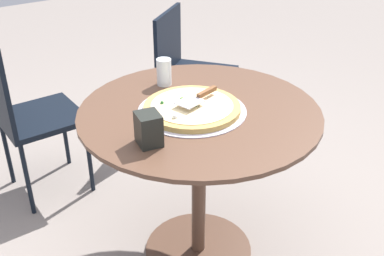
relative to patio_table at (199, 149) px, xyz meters
The scene contains 8 objects.
ground_plane 0.57m from the patio_table, ahead, with size 10.00×10.00×0.00m, color gray.
patio_table is the anchor object (origin of this frame).
pizza_on_tray 0.20m from the patio_table, 101.45° to the right, with size 0.43×0.43×0.05m.
pizza_server 0.24m from the patio_table, 155.16° to the left, with size 0.10×0.22×0.02m.
drinking_cup 0.38m from the patio_table, behind, with size 0.07×0.07×0.12m, color silver.
napkin_dispenser 0.40m from the patio_table, 69.09° to the right, with size 0.09×0.08×0.12m, color black.
patio_chair_near 1.15m from the patio_table, 148.54° to the left, with size 0.60×0.60×0.83m.
patio_chair_far 1.01m from the patio_table, 152.26° to the right, with size 0.41×0.41×0.92m.
Camera 1 is at (1.37, -0.98, 1.62)m, focal length 44.30 mm.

